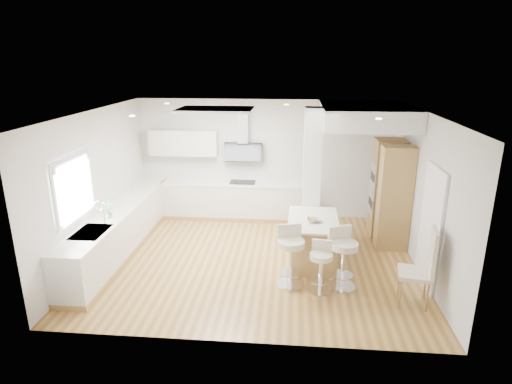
# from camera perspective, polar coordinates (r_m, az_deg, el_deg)

# --- Properties ---
(ground) EXTENTS (6.00, 6.00, 0.00)m
(ground) POSITION_cam_1_polar(r_m,az_deg,el_deg) (8.30, -0.08, -9.02)
(ground) COLOR #AB7E3F
(ground) RESTS_ON ground
(ceiling) EXTENTS (6.00, 5.00, 0.02)m
(ceiling) POSITION_cam_1_polar(r_m,az_deg,el_deg) (8.30, -0.08, -9.02)
(ceiling) COLOR silver
(ceiling) RESTS_ON ground
(wall_back) EXTENTS (6.00, 0.04, 2.80)m
(wall_back) POSITION_cam_1_polar(r_m,az_deg,el_deg) (10.19, 1.18, 4.40)
(wall_back) COLOR beige
(wall_back) RESTS_ON ground
(wall_left) EXTENTS (0.04, 5.00, 2.80)m
(wall_left) POSITION_cam_1_polar(r_m,az_deg,el_deg) (8.58, -20.48, 0.76)
(wall_left) COLOR beige
(wall_left) RESTS_ON ground
(wall_right) EXTENTS (0.04, 5.00, 2.80)m
(wall_right) POSITION_cam_1_polar(r_m,az_deg,el_deg) (8.09, 21.57, -0.33)
(wall_right) COLOR beige
(wall_right) RESTS_ON ground
(skylight) EXTENTS (4.10, 2.10, 0.06)m
(skylight) POSITION_cam_1_polar(r_m,az_deg,el_deg) (8.19, -5.33, 10.85)
(skylight) COLOR white
(skylight) RESTS_ON ground
(window_left) EXTENTS (0.06, 1.28, 1.07)m
(window_left) POSITION_cam_1_polar(r_m,az_deg,el_deg) (7.71, -23.19, 0.92)
(window_left) COLOR white
(window_left) RESTS_ON ground
(doorway_right) EXTENTS (0.05, 1.00, 2.10)m
(doorway_right) POSITION_cam_1_polar(r_m,az_deg,el_deg) (7.67, 22.25, -4.53)
(doorway_right) COLOR #483F39
(doorway_right) RESTS_ON ground
(counter_left) EXTENTS (0.63, 4.50, 1.35)m
(counter_left) POSITION_cam_1_polar(r_m,az_deg,el_deg) (8.95, -17.48, -4.63)
(counter_left) COLOR #AC8649
(counter_left) RESTS_ON ground
(counter_back) EXTENTS (3.62, 0.63, 2.50)m
(counter_back) POSITION_cam_1_polar(r_m,az_deg,el_deg) (10.21, -4.08, 0.29)
(counter_back) COLOR #AC8649
(counter_back) RESTS_ON ground
(pillar) EXTENTS (0.35, 0.35, 2.80)m
(pillar) POSITION_cam_1_polar(r_m,az_deg,el_deg) (8.67, 7.41, 1.92)
(pillar) COLOR white
(pillar) RESTS_ON ground
(soffit) EXTENTS (1.78, 2.20, 0.40)m
(soffit) POSITION_cam_1_polar(r_m,az_deg,el_deg) (8.98, 14.42, 9.88)
(soffit) COLOR silver
(soffit) RESTS_ON ground
(oven_column) EXTENTS (0.63, 1.21, 2.10)m
(oven_column) POSITION_cam_1_polar(r_m,az_deg,el_deg) (9.25, 17.38, -0.03)
(oven_column) COLOR #AC8649
(oven_column) RESTS_ON ground
(peninsula) EXTENTS (0.95, 1.41, 0.91)m
(peninsula) POSITION_cam_1_polar(r_m,az_deg,el_deg) (8.16, 7.53, -6.33)
(peninsula) COLOR #AC8649
(peninsula) RESTS_ON ground
(bar_stool_a) EXTENTS (0.56, 0.56, 1.05)m
(bar_stool_a) POSITION_cam_1_polar(r_m,az_deg,el_deg) (7.23, 4.65, -8.10)
(bar_stool_a) COLOR silver
(bar_stool_a) RESTS_ON ground
(bar_stool_b) EXTENTS (0.44, 0.44, 0.87)m
(bar_stool_b) POSITION_cam_1_polar(r_m,az_deg,el_deg) (7.14, 8.65, -9.49)
(bar_stool_b) COLOR silver
(bar_stool_b) RESTS_ON ground
(bar_stool_c) EXTENTS (0.62, 0.62, 1.05)m
(bar_stool_c) POSITION_cam_1_polar(r_m,az_deg,el_deg) (7.28, 11.52, -8.24)
(bar_stool_c) COLOR silver
(bar_stool_c) RESTS_ON ground
(dining_chair) EXTENTS (0.58, 0.58, 1.27)m
(dining_chair) POSITION_cam_1_polar(r_m,az_deg,el_deg) (7.10, 21.46, -9.04)
(dining_chair) COLOR beige
(dining_chair) RESTS_ON ground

